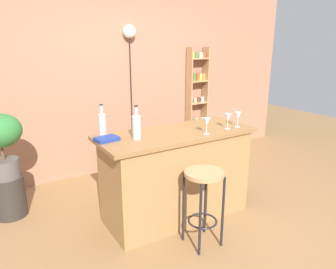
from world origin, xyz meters
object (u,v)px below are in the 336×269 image
(bottle_wine_red, at_px, (102,124))
(potted_plant, at_px, (0,139))
(spice_shelf, at_px, (197,103))
(wine_glass_left, at_px, (238,116))
(bar_stool, at_px, (204,190))
(pendant_globe_light, at_px, (129,35))
(wine_glass_right, at_px, (228,118))
(bottle_vinegar, at_px, (137,127))
(cookbook, at_px, (107,139))
(plant_stool, at_px, (10,197))
(wine_glass_center, at_px, (207,123))

(bottle_wine_red, bearing_deg, potted_plant, 141.87)
(spice_shelf, distance_m, wine_glass_left, 1.82)
(bar_stool, relative_size, bottle_wine_red, 2.31)
(bar_stool, height_order, pendant_globe_light, pendant_globe_light)
(potted_plant, bearing_deg, wine_glass_right, -28.15)
(spice_shelf, bearing_deg, wine_glass_left, -112.70)
(potted_plant, relative_size, bottle_wine_red, 2.20)
(bar_stool, height_order, bottle_vinegar, bottle_vinegar)
(cookbook, bearing_deg, plant_stool, 126.81)
(bar_stool, distance_m, cookbook, 1.01)
(bottle_wine_red, distance_m, wine_glass_left, 1.44)
(bottle_vinegar, bearing_deg, bottle_wine_red, 131.12)
(bottle_wine_red, bearing_deg, wine_glass_right, -19.76)
(spice_shelf, distance_m, wine_glass_center, 2.08)
(plant_stool, xyz_separation_m, pendant_globe_light, (1.77, 0.61, 1.71))
(cookbook, bearing_deg, potted_plant, 126.81)
(wine_glass_right, bearing_deg, plant_stool, 151.85)
(bar_stool, distance_m, plant_stool, 2.13)
(potted_plant, xyz_separation_m, wine_glass_right, (2.08, -1.11, 0.19))
(wine_glass_left, bearing_deg, wine_glass_center, -174.37)
(spice_shelf, relative_size, pendant_globe_light, 0.85)
(plant_stool, distance_m, potted_plant, 0.65)
(bar_stool, relative_size, plant_stool, 1.63)
(bar_stool, distance_m, spice_shelf, 2.54)
(bottle_vinegar, xyz_separation_m, wine_glass_left, (1.13, -0.16, -0.01))
(wine_glass_center, xyz_separation_m, cookbook, (-0.94, 0.31, -0.10))
(bottle_vinegar, relative_size, wine_glass_left, 1.98)
(spice_shelf, xyz_separation_m, wine_glass_left, (-0.70, -1.67, 0.19))
(potted_plant, distance_m, cookbook, 1.19)
(potted_plant, xyz_separation_m, wine_glass_center, (1.77, -1.15, 0.19))
(wine_glass_left, bearing_deg, wine_glass_right, -177.43)
(bottle_vinegar, height_order, pendant_globe_light, pendant_globe_light)
(wine_glass_left, distance_m, wine_glass_right, 0.15)
(wine_glass_left, xyz_separation_m, cookbook, (-1.40, 0.26, -0.10))
(wine_glass_left, distance_m, wine_glass_center, 0.46)
(wine_glass_center, xyz_separation_m, wine_glass_right, (0.31, 0.04, 0.00))
(pendant_globe_light, bearing_deg, cookbook, -122.87)
(bottle_vinegar, bearing_deg, plant_stool, 139.21)
(wine_glass_left, bearing_deg, cookbook, 169.41)
(spice_shelf, xyz_separation_m, wine_glass_right, (-0.85, -1.68, 0.19))
(plant_stool, bearing_deg, wine_glass_left, -26.42)
(bar_stool, relative_size, wine_glass_left, 4.45)
(bar_stool, xyz_separation_m, bottle_vinegar, (-0.39, 0.55, 0.53))
(bottle_vinegar, bearing_deg, bar_stool, -54.52)
(cookbook, distance_m, pendant_globe_light, 1.98)
(potted_plant, xyz_separation_m, cookbook, (0.83, -0.85, 0.09))
(plant_stool, distance_m, pendant_globe_light, 2.54)
(spice_shelf, height_order, wine_glass_center, spice_shelf)
(bottle_wine_red, bearing_deg, cookbook, -98.81)
(bottle_vinegar, height_order, wine_glass_left, bottle_vinegar)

